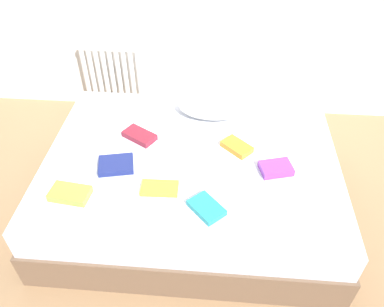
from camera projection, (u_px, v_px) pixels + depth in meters
ground_plane at (191, 205)px, 2.90m from camera, size 8.00×8.00×0.00m
bed at (191, 182)px, 2.74m from camera, size 2.00×1.50×0.50m
radiator at (112, 75)px, 3.58m from camera, size 0.55×0.04×0.57m
pillow at (213, 106)px, 2.90m from camera, size 0.53×0.33×0.13m
textbook_navy at (116, 165)px, 2.48m from camera, size 0.26×0.22×0.04m
textbook_purple at (276, 168)px, 2.45m from camera, size 0.23×0.19×0.05m
textbook_lime at (70, 194)px, 2.28m from camera, size 0.25×0.17×0.05m
textbook_yellow at (160, 188)px, 2.33m from camera, size 0.23×0.13×0.03m
textbook_orange at (237, 147)px, 2.61m from camera, size 0.23×0.23×0.04m
textbook_maroon at (139, 136)px, 2.70m from camera, size 0.26×0.23×0.04m
textbook_teal at (206, 208)px, 2.21m from camera, size 0.24×0.25×0.04m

